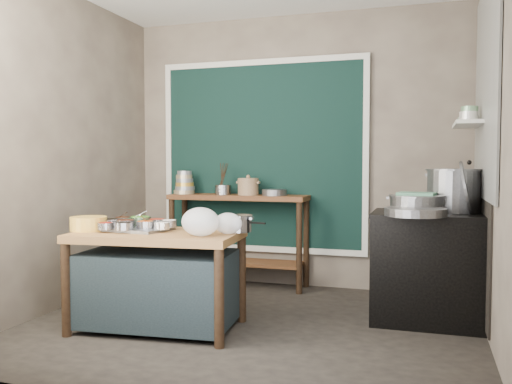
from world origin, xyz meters
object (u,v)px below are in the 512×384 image
(stove_block, at_px, (430,269))
(prep_table, at_px, (158,280))
(back_counter, at_px, (238,240))
(condiment_tray, at_px, (136,229))
(yellow_basin, at_px, (89,224))
(stock_pot, at_px, (453,190))
(utensil_cup, at_px, (223,190))
(saucepan, at_px, (238,223))
(steamer, at_px, (416,204))
(ceramic_crock, at_px, (248,188))

(stove_block, bearing_deg, prep_table, -156.97)
(back_counter, relative_size, condiment_tray, 2.87)
(stove_block, height_order, yellow_basin, yellow_basin)
(prep_table, height_order, stock_pot, stock_pot)
(stove_block, distance_m, stock_pot, 0.67)
(condiment_tray, xyz_separation_m, yellow_basin, (-0.35, -0.12, 0.04))
(utensil_cup, bearing_deg, saucepan, -64.73)
(saucepan, distance_m, stock_pot, 1.79)
(back_counter, distance_m, saucepan, 1.49)
(yellow_basin, distance_m, utensil_cup, 1.72)
(condiment_tray, relative_size, yellow_basin, 1.80)
(back_counter, height_order, steamer, steamer)
(prep_table, relative_size, stock_pot, 2.80)
(prep_table, xyz_separation_m, ceramic_crock, (0.22, 1.56, 0.65))
(saucepan, xyz_separation_m, ceramic_crock, (-0.36, 1.35, 0.21))
(utensil_cup, relative_size, stock_pot, 0.38)
(stove_block, relative_size, yellow_basin, 3.20)
(ceramic_crock, bearing_deg, stock_pot, -16.36)
(stove_block, bearing_deg, yellow_basin, -160.04)
(ceramic_crock, bearing_deg, utensil_cup, 179.54)
(prep_table, distance_m, stove_block, 2.17)
(stock_pot, bearing_deg, saucepan, -153.92)
(condiment_tray, xyz_separation_m, saucepan, (0.79, 0.17, 0.05))
(prep_table, relative_size, back_counter, 0.86)
(utensil_cup, bearing_deg, prep_table, -87.79)
(condiment_tray, distance_m, utensil_cup, 1.55)
(condiment_tray, distance_m, stock_pot, 2.58)
(ceramic_crock, bearing_deg, back_counter, 168.66)
(back_counter, xyz_separation_m, utensil_cup, (-0.16, -0.02, 0.53))
(prep_table, xyz_separation_m, yellow_basin, (-0.56, -0.08, 0.43))
(stove_block, height_order, saucepan, saucepan)
(yellow_basin, height_order, saucepan, saucepan)
(stove_block, height_order, steamer, steamer)
(steamer, bearing_deg, back_counter, 155.49)
(stove_block, height_order, stock_pot, stock_pot)
(yellow_basin, distance_m, stock_pot, 2.94)
(yellow_basin, relative_size, saucepan, 1.20)
(back_counter, relative_size, stock_pot, 3.25)
(utensil_cup, xyz_separation_m, stock_pot, (2.23, -0.58, 0.05))
(condiment_tray, relative_size, ceramic_crock, 2.23)
(saucepan, bearing_deg, utensil_cup, 129.78)
(utensil_cup, height_order, stock_pot, stock_pot)
(condiment_tray, distance_m, steamer, 2.23)
(utensil_cup, bearing_deg, condiment_tray, -95.61)
(condiment_tray, bearing_deg, steamer, 19.12)
(prep_table, bearing_deg, steamer, 17.02)
(stove_block, distance_m, yellow_basin, 2.75)
(prep_table, height_order, ceramic_crock, ceramic_crock)
(stove_block, bearing_deg, condiment_tray, -159.85)
(utensil_cup, bearing_deg, stock_pot, -14.48)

